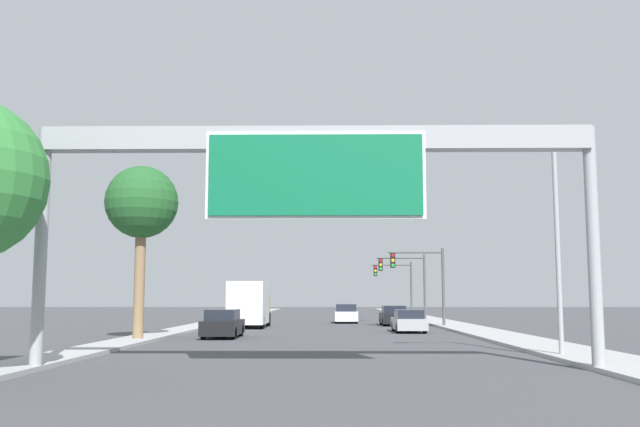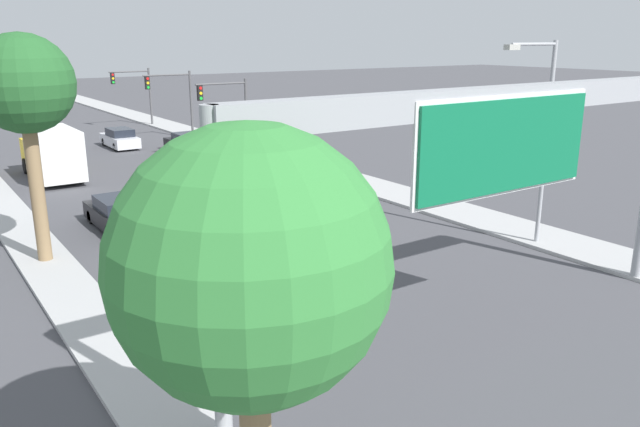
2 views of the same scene
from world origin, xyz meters
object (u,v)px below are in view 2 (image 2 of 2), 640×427
object	(u,v)px
sign_gantry	(500,133)
palm_tree_foreground	(250,267)
car_mid_center	(120,139)
truck_box_primary	(52,153)
car_far_center	(254,167)
street_lamp_right	(541,127)
traffic_light_far_intersection	(137,88)
car_far_left	(187,143)
car_near_right	(117,214)
traffic_light_mid_block	(176,94)
palm_tree_background	(24,87)
traffic_light_near_intersection	(230,105)

from	to	relation	value
sign_gantry	palm_tree_foreground	xyz separation A→B (m)	(-9.06, -2.97, -0.88)
car_mid_center	truck_box_primary	bearing A→B (deg)	-127.15
car_far_center	street_lamp_right	bearing A→B (deg)	-80.95
truck_box_primary	traffic_light_far_intersection	bearing A→B (deg)	58.72
car_far_left	truck_box_primary	world-z (taller)	truck_box_primary
car_near_right	sign_gantry	bearing A→B (deg)	-72.86
sign_gantry	truck_box_primary	size ratio (longest dim) A/B	2.35
sign_gantry	car_near_right	world-z (taller)	sign_gantry
car_mid_center	car_near_right	world-z (taller)	car_mid_center
traffic_light_mid_block	palm_tree_background	bearing A→B (deg)	-121.77
car_near_right	palm_tree_foreground	bearing A→B (deg)	-100.79
car_far_left	traffic_light_mid_block	world-z (taller)	traffic_light_mid_block
truck_box_primary	traffic_light_mid_block	bearing A→B (deg)	40.25
car_far_left	car_mid_center	bearing A→B (deg)	124.32
car_far_center	car_mid_center	world-z (taller)	car_mid_center
palm_tree_background	street_lamp_right	bearing A→B (deg)	-28.76
car_far_left	truck_box_primary	distance (m)	11.31
palm_tree_foreground	car_far_center	bearing A→B (deg)	61.34
car_mid_center	street_lamp_right	size ratio (longest dim) A/B	0.57
traffic_light_far_intersection	palm_tree_background	xyz separation A→B (m)	(-16.16, -36.01, 2.94)
car_near_right	palm_tree_background	bearing A→B (deg)	-141.66
palm_tree_background	sign_gantry	bearing A→B (deg)	-57.52
car_far_left	palm_tree_foreground	xyz separation A→B (m)	(-14.31, -36.69, 4.43)
car_far_center	traffic_light_far_intersection	distance (m)	27.14
truck_box_primary	street_lamp_right	xyz separation A→B (m)	(13.46, -24.94, 3.38)
palm_tree_foreground	palm_tree_background	world-z (taller)	palm_tree_background
car_near_right	palm_tree_foreground	distance (m)	20.83
car_mid_center	traffic_light_mid_block	world-z (taller)	traffic_light_mid_block
palm_tree_foreground	car_near_right	bearing A→B (deg)	79.21
traffic_light_near_intersection	traffic_light_mid_block	bearing A→B (deg)	90.26
car_far_center	palm_tree_foreground	size ratio (longest dim) A/B	0.64
truck_box_primary	palm_tree_background	bearing A→B (deg)	-103.46
truck_box_primary	palm_tree_background	distance (m)	16.75
car_far_left	traffic_light_far_intersection	xyz separation A→B (m)	(1.95, 16.38, 3.08)
car_far_center	traffic_light_far_intersection	world-z (taller)	traffic_light_far_intersection
traffic_light_near_intersection	car_mid_center	bearing A→B (deg)	121.88
car_mid_center	traffic_light_far_intersection	xyz separation A→B (m)	(5.45, 11.25, 3.05)
car_far_center	street_lamp_right	world-z (taller)	street_lamp_right
traffic_light_mid_block	palm_tree_background	xyz separation A→B (m)	(-16.11, -26.01, 2.83)
traffic_light_far_intersection	car_mid_center	bearing A→B (deg)	-115.84
car_far_left	traffic_light_mid_block	distance (m)	7.38
sign_gantry	traffic_light_mid_block	distance (m)	40.78
car_mid_center	palm_tree_foreground	distance (m)	43.41
car_mid_center	truck_box_primary	xyz separation A→B (m)	(-7.00, -9.24, 0.90)
car_near_right	palm_tree_background	xyz separation A→B (m)	(-3.71, -2.94, 6.01)
traffic_light_far_intersection	car_far_left	bearing A→B (deg)	-96.79
sign_gantry	street_lamp_right	distance (m)	9.49
palm_tree_background	palm_tree_foreground	bearing A→B (deg)	-90.33
car_far_center	car_mid_center	size ratio (longest dim) A/B	0.98
traffic_light_mid_block	palm_tree_foreground	bearing A→B (deg)	-110.62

